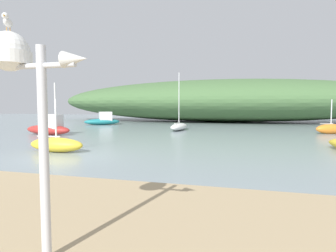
% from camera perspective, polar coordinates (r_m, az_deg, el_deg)
% --- Properties ---
extents(ground_plane, '(120.00, 120.00, 0.00)m').
position_cam_1_polar(ground_plane, '(13.04, -20.16, -5.88)').
color(ground_plane, gray).
extents(distant_hill, '(49.86, 15.93, 5.98)m').
position_cam_1_polar(distant_hill, '(41.90, 10.78, 4.97)').
color(distant_hill, '#476B3D').
rests_on(distant_hill, ground).
extents(mast_structure, '(1.38, 0.55, 2.91)m').
position_cam_1_polar(mast_structure, '(4.14, -27.53, 9.73)').
color(mast_structure, silver).
rests_on(mast_structure, beach_sand).
extents(seagull_on_radar, '(0.17, 0.27, 0.20)m').
position_cam_1_polar(seagull_on_radar, '(4.33, -29.33, 17.73)').
color(seagull_on_radar, orange).
rests_on(seagull_on_radar, mast_structure).
extents(motorboat_outer_mooring, '(4.24, 3.55, 1.54)m').
position_cam_1_polar(motorboat_outer_mooring, '(34.66, -12.81, 1.15)').
color(motorboat_outer_mooring, teal).
rests_on(motorboat_outer_mooring, ground).
extents(sailboat_by_sandbar, '(2.79, 0.95, 3.27)m').
position_cam_1_polar(sailboat_by_sandbar, '(14.61, -21.37, -3.44)').
color(sailboat_by_sandbar, gold).
rests_on(sailboat_by_sandbar, ground).
extents(sailboat_mid_channel, '(1.23, 4.03, 5.22)m').
position_cam_1_polar(sailboat_mid_channel, '(26.08, 2.19, -0.09)').
color(sailboat_mid_channel, white).
rests_on(sailboat_mid_channel, ground).
extents(sailboat_far_left, '(2.61, 1.68, 2.72)m').
position_cam_1_polar(sailboat_far_left, '(26.02, 29.68, -0.48)').
color(sailboat_far_left, orange).
rests_on(sailboat_far_left, ground).
extents(motorboat_far_right, '(4.20, 1.66, 1.57)m').
position_cam_1_polar(motorboat_far_right, '(23.63, -22.61, -0.26)').
color(motorboat_far_right, '#B72D28').
rests_on(motorboat_far_right, ground).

